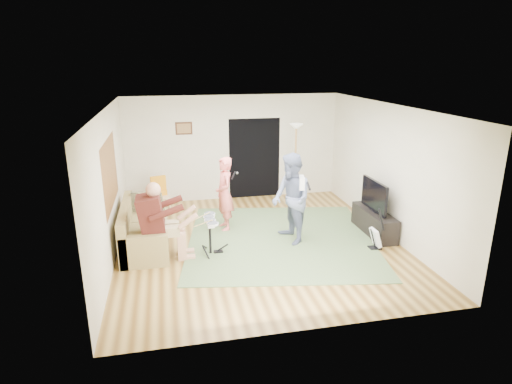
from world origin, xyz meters
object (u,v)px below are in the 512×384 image
(singer, at_px, (224,194))
(torchiere_lamp, at_px, (296,150))
(sofa, at_px, (141,232))
(guitarist, at_px, (291,199))
(guitar_spare, at_px, (376,237))
(dining_chair, at_px, (161,201))
(tv_cabinet, at_px, (374,222))
(drum_kit, at_px, (210,238))
(television, at_px, (374,195))

(singer, bearing_deg, torchiere_lamp, 116.16)
(sofa, relative_size, guitarist, 1.16)
(guitar_spare, relative_size, dining_chair, 0.92)
(tv_cabinet, bearing_deg, guitarist, -178.77)
(torchiere_lamp, bearing_deg, sofa, -153.89)
(sofa, bearing_deg, dining_chair, 77.69)
(sofa, bearing_deg, drum_kit, -26.68)
(singer, relative_size, torchiere_lamp, 0.78)
(guitarist, bearing_deg, drum_kit, -90.51)
(singer, height_order, television, singer)
(drum_kit, relative_size, tv_cabinet, 0.53)
(drum_kit, bearing_deg, tv_cabinet, 4.51)
(drum_kit, height_order, guitar_spare, guitar_spare)
(torchiere_lamp, xyz_separation_m, television, (1.04, -2.19, -0.56))
(guitar_spare, relative_size, television, 0.82)
(tv_cabinet, bearing_deg, guitar_spare, -114.41)
(drum_kit, height_order, singer, singer)
(guitar_spare, distance_m, dining_chair, 5.00)
(singer, distance_m, dining_chair, 1.91)
(torchiere_lamp, relative_size, tv_cabinet, 1.47)
(drum_kit, relative_size, guitar_spare, 0.89)
(singer, bearing_deg, dining_chair, -139.76)
(drum_kit, xyz_separation_m, torchiere_lamp, (2.41, 2.46, 1.08))
(tv_cabinet, bearing_deg, torchiere_lamp, 116.53)
(guitarist, height_order, tv_cabinet, guitarist)
(television, bearing_deg, singer, 162.94)
(drum_kit, xyz_separation_m, singer, (0.45, 1.20, 0.47))
(singer, relative_size, guitar_spare, 1.92)
(guitar_spare, bearing_deg, television, 68.97)
(guitarist, height_order, guitar_spare, guitarist)
(sofa, height_order, singer, singer)
(guitar_spare, xyz_separation_m, dining_chair, (-4.07, 2.90, 0.08))
(sofa, relative_size, dining_chair, 2.34)
(drum_kit, height_order, torchiere_lamp, torchiere_lamp)
(guitar_spare, bearing_deg, torchiere_lamp, 104.75)
(singer, bearing_deg, television, 66.17)
(singer, relative_size, dining_chair, 1.78)
(torchiere_lamp, relative_size, dining_chair, 2.29)
(guitarist, bearing_deg, sofa, -106.67)
(guitar_spare, height_order, television, television)
(guitarist, xyz_separation_m, torchiere_lamp, (0.76, 2.23, 0.50))
(sofa, bearing_deg, guitar_spare, -13.77)
(singer, distance_m, guitar_spare, 3.23)
(guitarist, bearing_deg, guitar_spare, 57.29)
(guitarist, bearing_deg, singer, -137.40)
(drum_kit, bearing_deg, television, 4.57)
(sofa, bearing_deg, singer, 17.40)
(torchiere_lamp, height_order, dining_chair, torchiere_lamp)
(dining_chair, bearing_deg, guitarist, -56.58)
(guitar_spare, xyz_separation_m, torchiere_lamp, (-0.77, 2.91, 1.17))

